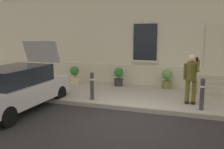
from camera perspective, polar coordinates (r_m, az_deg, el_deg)
The scene contains 12 objects.
ground_plane at distance 7.47m, azimuth 3.32°, elevation -10.69°, with size 80.00×80.00×0.00m, color #232326.
sidewalk at distance 10.06m, azimuth 7.65°, elevation -5.01°, with size 24.00×3.60×0.15m, color #99968E.
curb_edge at distance 8.31m, azimuth 5.09°, elevation -8.07°, with size 24.00×0.12×0.15m, color gray.
building_facade at distance 12.25m, azimuth 10.44°, elevation 14.71°, with size 24.00×1.52×7.50m.
entrance_stoop at distance 11.14m, azimuth 23.43°, elevation -2.64°, with size 1.54×1.28×0.64m.
hatchback_car_silver at distance 8.84m, azimuth -21.32°, elevation -2.77°, with size 1.79×4.07×2.34m.
bollard_near_person at distance 8.33m, azimuth 20.34°, elevation -4.04°, with size 0.15×0.15×1.04m.
bollard_far_left at distance 9.06m, azimuth -4.68°, elevation -2.43°, with size 0.15×0.15×1.04m.
person_on_phone at distance 8.78m, azimuth 18.08°, elevation -0.35°, with size 0.51×0.50×1.74m.
planter_cream at distance 12.13m, azimuth -8.73°, elevation 0.01°, with size 0.44×0.44×0.86m.
planter_charcoal at distance 11.47m, azimuth 1.58°, elevation -0.43°, with size 0.44×0.44×0.86m.
planter_olive at distance 11.20m, azimuth 12.73°, elevation -0.90°, with size 0.44×0.44×0.86m.
Camera 1 is at (1.87, -6.76, 2.57)m, focal length 39.07 mm.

